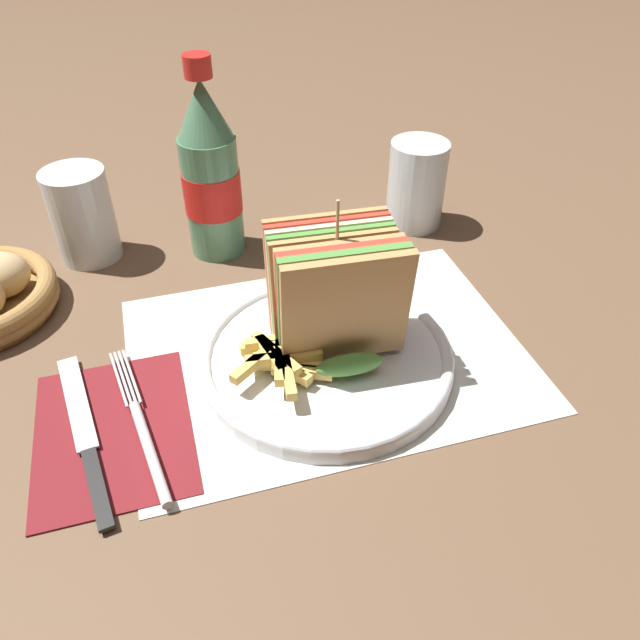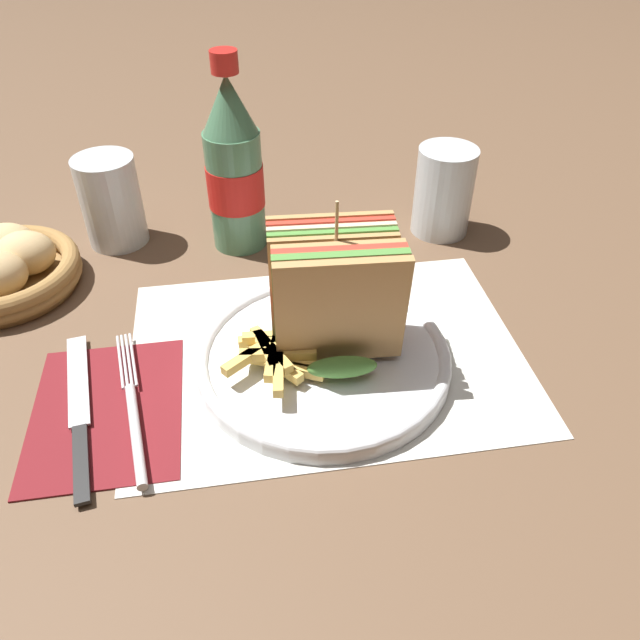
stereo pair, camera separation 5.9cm
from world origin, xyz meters
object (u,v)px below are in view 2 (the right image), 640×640
Objects in this scene: fork at (134,417)px; bread_basket at (1,269)px; plate_main at (323,357)px; glass_near at (443,196)px; glass_far at (112,206)px; club_sandwich at (335,296)px; knife at (79,412)px; coke_bottle_near at (234,169)px.

bread_basket reaches higher than fork.
fork is (-0.17, -0.05, -0.00)m from plate_main.
bread_basket is at bearing -175.37° from glass_near.
glass_far is 0.14m from bread_basket.
club_sandwich is 0.75× the size of knife.
glass_far is at bearing 169.12° from coke_bottle_near.
plate_main is at bearing -74.56° from coke_bottle_near.
knife is 0.30m from glass_far.
club_sandwich is (0.01, 0.01, 0.06)m from plate_main.
glass_near is 0.40m from glass_far.
glass_near is at bearing 23.21° from knife.
knife is 0.48m from glass_near.
glass_far is at bearing 128.94° from plate_main.
plate_main is at bearing -29.19° from bread_basket.
glass_near reaches higher than knife.
club_sandwich is 0.25m from knife.
coke_bottle_near reaches higher than glass_near.
coke_bottle_near is at bearing -10.88° from glass_far.
fork is at bearing -82.74° from glass_far.
fork is 0.32m from coke_bottle_near.
glass_near and glass_far have the same top height.
coke_bottle_near reaches higher than plate_main.
glass_far is at bearing 34.36° from bread_basket.
club_sandwich is 0.28m from glass_near.
club_sandwich is 0.67× the size of coke_bottle_near.
fork is at bearing -162.89° from club_sandwich.
coke_bottle_near is 1.34× the size of bread_basket.
glass_far is at bearing 79.28° from knife.
plate_main is 2.23× the size of glass_far.
bread_basket is at bearing 150.81° from plate_main.
coke_bottle_near is (-0.06, 0.24, 0.09)m from plate_main.
plate_main is 1.43× the size of bread_basket.
knife is at bearing -120.45° from coke_bottle_near.
glass_near is at bearing -5.43° from glass_far.
club_sandwich is at bearing -128.79° from glass_near.
plate_main is at bearing -51.06° from glass_far.
plate_main reaches higher than knife.
club_sandwich is 0.34m from glass_far.
glass_far reaches higher than bread_basket.
glass_far is (-0.15, 0.03, -0.05)m from coke_bottle_near.
plate_main reaches higher than fork.
fork is at bearing -142.78° from glass_near.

